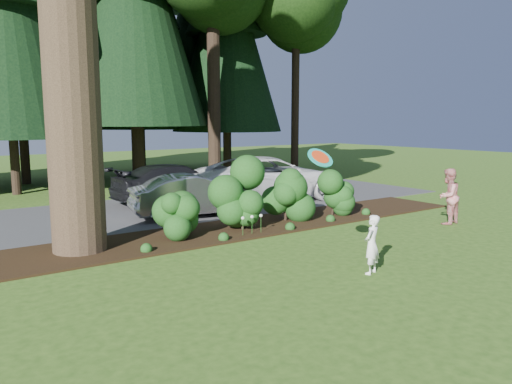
{
  "coord_description": "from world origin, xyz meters",
  "views": [
    {
      "loc": [
        -7.92,
        -8.41,
        3.12
      ],
      "look_at": [
        -0.62,
        1.77,
        1.3
      ],
      "focal_mm": 35.0,
      "sensor_mm": 36.0,
      "label": 1
    }
  ],
  "objects_px": {
    "child": "(372,244)",
    "frisbee": "(320,158)",
    "adult": "(448,196)",
    "car_white_suv": "(270,178)",
    "car_dark_suv": "(176,183)",
    "car_silver_wagon": "(195,195)"
  },
  "relations": [
    {
      "from": "car_dark_suv",
      "to": "child",
      "type": "relative_size",
      "value": 4.04
    },
    {
      "from": "child",
      "to": "adult",
      "type": "distance_m",
      "value": 5.99
    },
    {
      "from": "adult",
      "to": "frisbee",
      "type": "distance_m",
      "value": 7.14
    },
    {
      "from": "car_dark_suv",
      "to": "adult",
      "type": "bearing_deg",
      "value": -151.25
    },
    {
      "from": "frisbee",
      "to": "car_white_suv",
      "type": "bearing_deg",
      "value": 58.43
    },
    {
      "from": "adult",
      "to": "car_white_suv",
      "type": "bearing_deg",
      "value": -82.38
    },
    {
      "from": "car_silver_wagon",
      "to": "frisbee",
      "type": "height_order",
      "value": "frisbee"
    },
    {
      "from": "car_white_suv",
      "to": "car_silver_wagon",
      "type": "bearing_deg",
      "value": 118.58
    },
    {
      "from": "adult",
      "to": "frisbee",
      "type": "xyz_separation_m",
      "value": [
        -6.77,
        -1.64,
        1.56
      ]
    },
    {
      "from": "adult",
      "to": "frisbee",
      "type": "height_order",
      "value": "frisbee"
    },
    {
      "from": "car_silver_wagon",
      "to": "frisbee",
      "type": "bearing_deg",
      "value": -178.02
    },
    {
      "from": "car_silver_wagon",
      "to": "adult",
      "type": "xyz_separation_m",
      "value": [
        5.65,
        -5.37,
        0.14
      ]
    },
    {
      "from": "car_dark_suv",
      "to": "frisbee",
      "type": "bearing_deg",
      "value": 167.73
    },
    {
      "from": "car_silver_wagon",
      "to": "frisbee",
      "type": "xyz_separation_m",
      "value": [
        -1.12,
        -7.01,
        1.7
      ]
    },
    {
      "from": "car_silver_wagon",
      "to": "car_white_suv",
      "type": "xyz_separation_m",
      "value": [
        4.02,
        1.35,
        0.16
      ]
    },
    {
      "from": "car_silver_wagon",
      "to": "child",
      "type": "relative_size",
      "value": 3.37
    },
    {
      "from": "car_dark_suv",
      "to": "car_silver_wagon",
      "type": "bearing_deg",
      "value": 163.36
    },
    {
      "from": "car_silver_wagon",
      "to": "child",
      "type": "height_order",
      "value": "car_silver_wagon"
    },
    {
      "from": "car_silver_wagon",
      "to": "car_white_suv",
      "type": "height_order",
      "value": "car_white_suv"
    },
    {
      "from": "child",
      "to": "frisbee",
      "type": "xyz_separation_m",
      "value": [
        -1.12,
        0.37,
        1.79
      ]
    },
    {
      "from": "car_silver_wagon",
      "to": "car_dark_suv",
      "type": "height_order",
      "value": "car_dark_suv"
    },
    {
      "from": "adult",
      "to": "car_dark_suv",
      "type": "bearing_deg",
      "value": -65.9
    }
  ]
}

